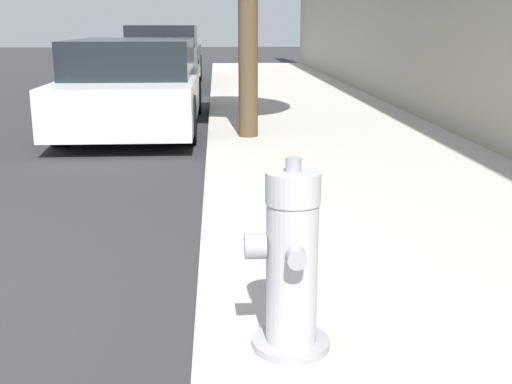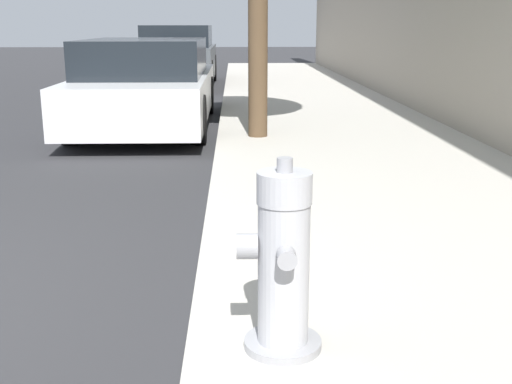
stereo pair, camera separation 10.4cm
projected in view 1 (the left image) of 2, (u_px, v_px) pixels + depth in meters
sidewalk_slab at (508, 313)px, 3.15m from camera, size 3.06×40.00×0.12m
fire_hydrant at (291, 265)px, 2.61m from camera, size 0.36×0.36×0.81m
parked_car_near at (136, 85)px, 9.02m from camera, size 1.75×4.52×1.24m
parked_car_mid at (164, 57)px, 15.23m from camera, size 1.70×4.10×1.41m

